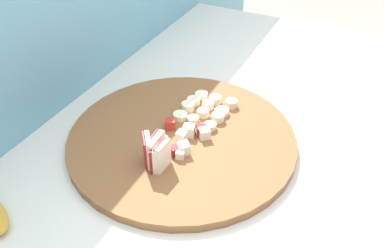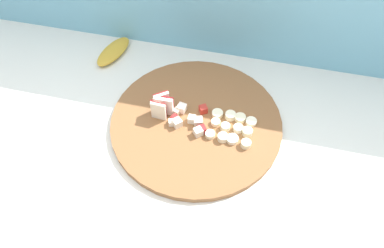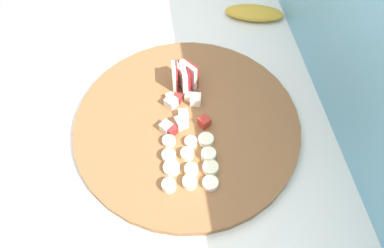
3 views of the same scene
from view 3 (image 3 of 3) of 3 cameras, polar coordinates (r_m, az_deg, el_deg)
ground at (r=1.57m, az=-4.11°, el=-16.35°), size 10.00×10.00×0.00m
tiled_countertop at (r=1.16m, az=-5.45°, el=-9.57°), size 1.51×0.73×0.89m
tile_backsplash at (r=1.03m, az=15.61°, el=-1.48°), size 2.40×0.04×1.32m
cutting_board at (r=0.73m, az=-0.76°, el=-0.01°), size 0.44×0.44×0.02m
apple_wedge_fan at (r=0.75m, az=-1.29°, el=7.22°), size 0.06×0.05×0.06m
apple_dice_pile at (r=0.72m, az=-1.61°, el=1.73°), size 0.10×0.10×0.02m
banana_slice_rows at (r=0.66m, az=-0.33°, el=-5.90°), size 0.12×0.10×0.02m
banana_peel at (r=0.96m, az=9.44°, el=16.36°), size 0.09×0.15×0.02m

